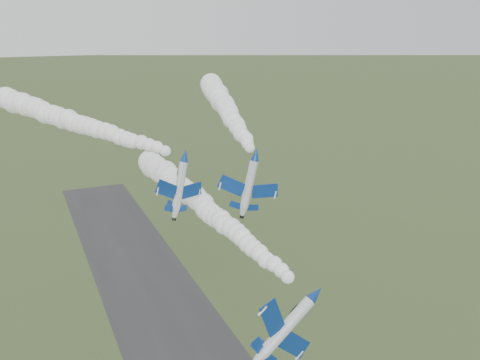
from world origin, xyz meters
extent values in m
cylinder|color=silver|center=(5.23, -2.88, 33.02)|extent=(3.44, 8.63, 2.09)
cone|color=navy|center=(6.10, -8.11, 33.02)|extent=(2.42, 2.51, 2.09)
cone|color=silver|center=(4.39, 2.15, 33.02)|extent=(2.36, 2.12, 2.09)
cylinder|color=black|center=(4.23, 3.14, 33.02)|extent=(1.14, 0.77, 1.06)
ellipsoid|color=black|center=(6.04, -4.94, 33.34)|extent=(1.85, 3.07, 1.39)
cube|color=navy|center=(3.27, -2.40, 35.38)|extent=(3.13, 2.82, 3.84)
cube|color=navy|center=(6.69, -1.83, 30.48)|extent=(3.13, 2.82, 3.84)
cube|color=navy|center=(3.63, 1.11, 34.32)|extent=(1.40, 1.29, 1.69)
cube|color=navy|center=(5.45, 1.42, 31.71)|extent=(1.40, 1.29, 1.69)
cube|color=navy|center=(5.63, 1.20, 33.77)|extent=(2.10, 1.88, 1.37)
cylinder|color=silver|center=(-2.83, 23.96, 45.25)|extent=(4.52, 7.47, 1.63)
cone|color=navy|center=(-0.92, 19.66, 45.25)|extent=(2.29, 2.45, 1.63)
cone|color=silver|center=(-4.67, 28.09, 45.25)|extent=(2.14, 2.12, 1.63)
cylinder|color=black|center=(-5.03, 28.90, 45.25)|extent=(0.97, 0.82, 0.83)
ellipsoid|color=black|center=(-1.93, 22.26, 45.73)|extent=(2.03, 2.78, 1.09)
cube|color=navy|center=(-5.49, 23.55, 45.82)|extent=(4.49, 3.56, 1.19)
cube|color=navy|center=(-0.80, 25.64, 44.42)|extent=(4.49, 3.56, 1.19)
cube|color=navy|center=(-5.59, 26.81, 45.62)|extent=(1.98, 1.60, 0.55)
cube|color=navy|center=(-3.09, 27.92, 44.88)|extent=(1.98, 1.60, 0.55)
cube|color=navy|center=(-3.98, 27.29, 46.36)|extent=(1.14, 1.55, 1.91)
cylinder|color=silver|center=(9.22, 23.63, 44.33)|extent=(3.68, 8.25, 1.71)
cone|color=navy|center=(7.94, 18.70, 44.33)|extent=(2.19, 2.48, 1.71)
cone|color=silver|center=(10.45, 28.38, 44.33)|extent=(2.09, 2.11, 1.71)
cylinder|color=black|center=(10.69, 29.31, 44.33)|extent=(0.99, 0.78, 0.87)
ellipsoid|color=black|center=(8.81, 21.59, 44.86)|extent=(1.80, 2.97, 1.14)
cube|color=navy|center=(6.65, 25.09, 44.80)|extent=(4.79, 3.32, 1.06)
cube|color=navy|center=(12.11, 23.68, 43.59)|extent=(4.79, 3.32, 1.06)
cube|color=navy|center=(8.77, 27.92, 44.66)|extent=(2.11, 1.50, 0.50)
cube|color=navy|center=(11.69, 27.17, 44.01)|extent=(2.11, 1.50, 0.50)
cube|color=navy|center=(10.43, 27.25, 45.56)|extent=(0.92, 1.63, 2.09)
camera|label=1|loc=(-26.82, -53.63, 65.76)|focal=40.00mm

